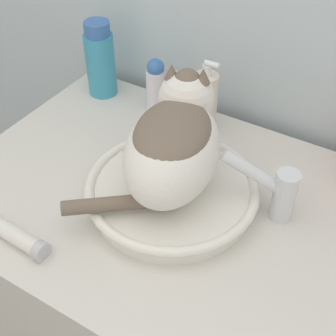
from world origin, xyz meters
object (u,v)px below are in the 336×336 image
Objects in this scene: deodorant_stick at (156,86)px; soap_pump_bottle at (205,101)px; cat at (174,140)px; mouthwash_bottle at (100,60)px; cream_tube at (15,235)px; faucet at (276,190)px.

soap_pump_bottle reaches higher than deodorant_stick.
cat is 1.76× the size of mouthwash_bottle.
cat is 0.43m from mouthwash_bottle.
cream_tube is (-0.19, -0.25, -0.12)m from cat.
mouthwash_bottle is 1.09× the size of soap_pump_bottle.
deodorant_stick is at bearing 90.36° from cream_tube.
mouthwash_bottle is at bearing 108.97° from cream_tube.
cat is 2.39× the size of deodorant_stick.
deodorant_stick is (-0.19, 0.24, -0.07)m from cat.
cat is 1.92× the size of soap_pump_bottle.
mouthwash_bottle is 0.52m from cream_tube.
deodorant_stick reaches higher than cream_tube.
mouthwash_bottle is (-0.55, 0.18, 0.03)m from faucet.
cream_tube is at bearing -104.98° from soap_pump_bottle.
mouthwash_bottle is 1.26× the size of cream_tube.
cat is 0.31m from deodorant_stick.
faucet is 0.95× the size of cream_tube.
faucet is at bearing -25.91° from deodorant_stick.
mouthwash_bottle is at bearing 180.00° from deodorant_stick.
cat reaches higher than deodorant_stick.
deodorant_stick is at bearing 0.00° from mouthwash_bottle.
cat reaches higher than faucet.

